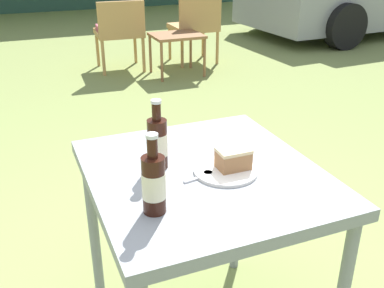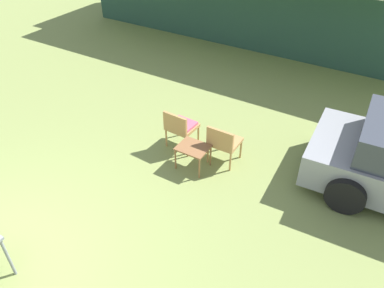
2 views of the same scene
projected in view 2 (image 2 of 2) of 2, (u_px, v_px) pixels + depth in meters
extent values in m
cylinder|color=black|center=(362.00, 137.00, 7.11)|extent=(0.63, 0.23, 0.62)
cylinder|color=black|center=(345.00, 195.00, 5.86)|extent=(0.63, 0.23, 0.62)
cylinder|color=#B2844C|center=(198.00, 135.00, 7.37)|extent=(0.04, 0.04, 0.40)
cylinder|color=#B2844C|center=(179.00, 127.00, 7.58)|extent=(0.04, 0.04, 0.40)
cylinder|color=#B2844C|center=(186.00, 146.00, 7.08)|extent=(0.04, 0.04, 0.40)
cylinder|color=#B2844C|center=(166.00, 138.00, 7.29)|extent=(0.04, 0.04, 0.40)
cube|color=#B2844C|center=(182.00, 127.00, 7.19)|extent=(0.54, 0.52, 0.06)
cube|color=#B2844C|center=(175.00, 123.00, 6.92)|extent=(0.52, 0.08, 0.35)
cube|color=#CC5670|center=(182.00, 124.00, 7.16)|extent=(0.49, 0.44, 0.05)
cylinder|color=#B2844C|center=(241.00, 149.00, 7.00)|extent=(0.04, 0.04, 0.40)
cylinder|color=#B2844C|center=(219.00, 142.00, 7.19)|extent=(0.04, 0.04, 0.40)
cylinder|color=#B2844C|center=(230.00, 162.00, 6.70)|extent=(0.04, 0.04, 0.40)
cylinder|color=#B2844C|center=(208.00, 154.00, 6.89)|extent=(0.04, 0.04, 0.40)
cube|color=#B2844C|center=(225.00, 141.00, 6.81)|extent=(0.52, 0.49, 0.06)
cube|color=#B2844C|center=(220.00, 139.00, 6.53)|extent=(0.52, 0.05, 0.35)
cube|color=brown|center=(193.00, 148.00, 6.63)|extent=(0.55, 0.46, 0.03)
cylinder|color=brown|center=(175.00, 159.00, 6.73)|extent=(0.03, 0.03, 0.43)
cylinder|color=brown|center=(199.00, 169.00, 6.53)|extent=(0.03, 0.03, 0.43)
cylinder|color=brown|center=(187.00, 147.00, 7.01)|extent=(0.03, 0.03, 0.43)
cylinder|color=brown|center=(211.00, 156.00, 6.80)|extent=(0.03, 0.03, 0.43)
cylinder|color=gray|center=(8.00, 257.00, 4.88)|extent=(0.04, 0.04, 0.71)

